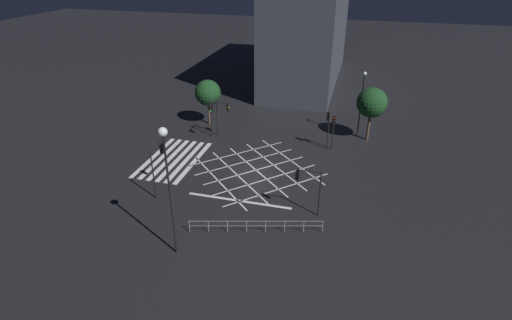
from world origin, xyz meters
name	(u,v)px	position (x,y,z in m)	size (l,w,h in m)	color
ground_plane	(256,170)	(0.00, 0.00, 0.00)	(200.00, 200.00, 0.00)	black
road_markings	(204,165)	(0.34, -5.27, 0.00)	(13.85, 18.23, 0.01)	silver
office_building	(310,17)	(-32.36, -0.01, 9.86)	(29.38, 10.06, 19.71)	#3D424C
traffic_light_nw_main	(334,126)	(-6.65, 6.68, 2.74)	(0.39, 0.36, 3.83)	black
traffic_light_ne_cross	(307,182)	(5.99, 5.78, 3.00)	(0.36, 2.09, 4.11)	black
traffic_light_se_main	(158,159)	(6.04, -7.07, 3.30)	(2.19, 0.36, 4.53)	black
traffic_light_sw_cross	(220,111)	(-6.56, -5.91, 3.13)	(0.36, 2.30, 4.28)	black
traffic_light_nw_cross	(328,123)	(-6.49, 6.08, 3.04)	(0.36, 0.39, 4.26)	black
traffic_light_sw_main	(214,111)	(-6.02, -6.49, 3.28)	(2.01, 0.36, 4.52)	black
street_lamp_east	(362,96)	(-10.73, 9.21, 4.90)	(0.42, 0.42, 7.59)	black
street_lamp_west	(166,163)	(13.10, -2.33, 7.27)	(0.61, 0.61, 9.67)	black
street_tree_near	(208,93)	(-9.94, -8.65, 3.97)	(3.12, 3.12, 5.54)	brown
street_tree_far	(372,103)	(-10.22, 10.34, 4.38)	(3.32, 3.32, 6.06)	brown
pedestrian_railing	(256,225)	(9.40, 2.53, 0.67)	(2.68, 9.83, 1.05)	#9EA0A5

